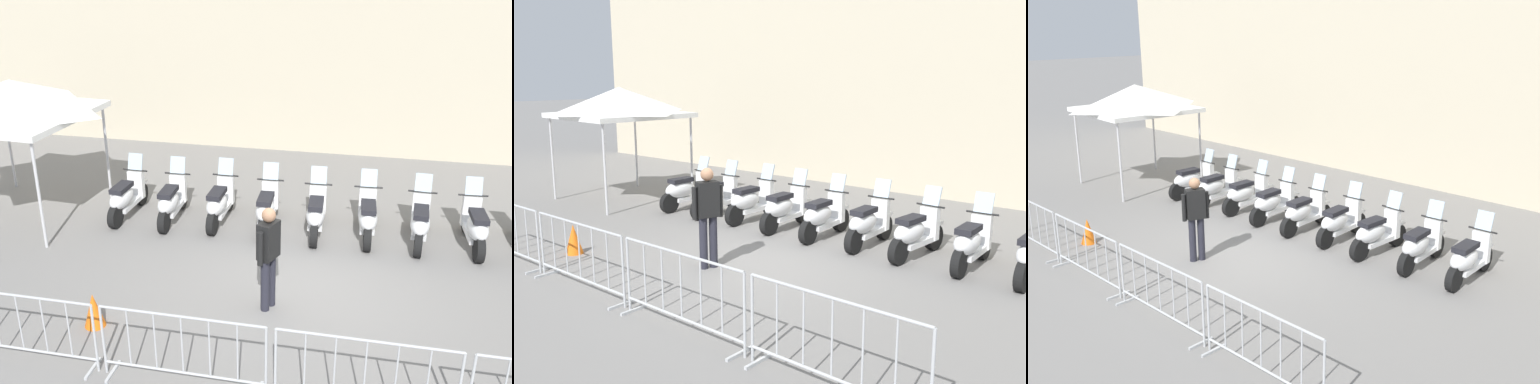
% 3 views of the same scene
% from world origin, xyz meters
% --- Properties ---
extents(ground_plane, '(120.00, 120.00, 0.00)m').
position_xyz_m(ground_plane, '(0.00, 0.00, 0.00)').
color(ground_plane, slate).
extents(motorcycle_0, '(0.56, 1.72, 1.24)m').
position_xyz_m(motorcycle_0, '(-4.14, 1.92, 0.45)').
color(motorcycle_0, black).
rests_on(motorcycle_0, ground).
extents(motorcycle_1, '(0.57, 1.73, 1.24)m').
position_xyz_m(motorcycle_1, '(-3.13, 1.97, 0.45)').
color(motorcycle_1, black).
rests_on(motorcycle_1, ground).
extents(motorcycle_2, '(0.56, 1.73, 1.24)m').
position_xyz_m(motorcycle_2, '(-2.14, 2.15, 0.45)').
color(motorcycle_2, black).
rests_on(motorcycle_2, ground).
extents(motorcycle_3, '(0.58, 1.73, 1.24)m').
position_xyz_m(motorcycle_3, '(-1.13, 2.15, 0.45)').
color(motorcycle_3, black).
rests_on(motorcycle_3, ground).
extents(motorcycle_4, '(0.59, 1.72, 1.24)m').
position_xyz_m(motorcycle_4, '(-0.13, 2.18, 0.45)').
color(motorcycle_4, black).
rests_on(motorcycle_4, ground).
extents(motorcycle_5, '(0.59, 1.72, 1.24)m').
position_xyz_m(motorcycle_5, '(0.87, 2.29, 0.45)').
color(motorcycle_5, black).
rests_on(motorcycle_5, ground).
extents(motorcycle_6, '(0.56, 1.72, 1.24)m').
position_xyz_m(motorcycle_6, '(1.87, 2.32, 0.45)').
color(motorcycle_6, black).
rests_on(motorcycle_6, ground).
extents(motorcycle_7, '(0.59, 1.72, 1.24)m').
position_xyz_m(motorcycle_7, '(2.88, 2.41, 0.45)').
color(motorcycle_7, black).
rests_on(motorcycle_7, ground).
extents(barrier_segment_1, '(2.23, 0.56, 1.07)m').
position_xyz_m(barrier_segment_1, '(-1.00, -2.63, 0.53)').
color(barrier_segment_1, '#B2B5B7').
rests_on(barrier_segment_1, ground).
extents(barrier_segment_2, '(2.23, 0.56, 1.07)m').
position_xyz_m(barrier_segment_2, '(1.31, -2.49, 0.53)').
color(barrier_segment_2, '#B2B5B7').
rests_on(barrier_segment_2, ground).
extents(barrier_segment_3, '(2.23, 0.56, 1.07)m').
position_xyz_m(barrier_segment_3, '(3.62, -2.35, 0.53)').
color(barrier_segment_3, '#B2B5B7').
rests_on(barrier_segment_3, ground).
extents(officer_near_row_end, '(0.32, 0.53, 1.73)m').
position_xyz_m(officer_near_row_end, '(-0.39, -0.59, 0.98)').
color(officer_near_row_end, '#23232D').
rests_on(officer_near_row_end, ground).
extents(canopy_tent, '(2.83, 2.83, 2.91)m').
position_xyz_m(canopy_tent, '(-6.27, 1.52, 2.52)').
color(canopy_tent, silver).
rests_on(canopy_tent, ground).
extents(traffic_cone, '(0.32, 0.32, 0.55)m').
position_xyz_m(traffic_cone, '(-2.79, -1.78, 0.28)').
color(traffic_cone, orange).
rests_on(traffic_cone, ground).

